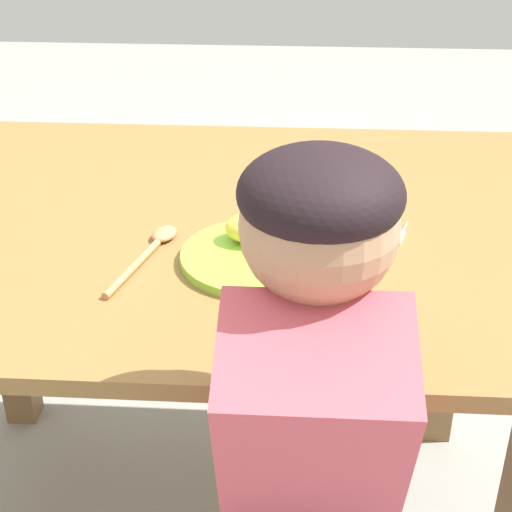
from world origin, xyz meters
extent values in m
cube|color=olive|center=(0.00, 0.00, 0.71)|extent=(1.22, 0.87, 0.03)
cube|color=brown|center=(-0.50, 0.33, 0.35)|extent=(0.07, 0.07, 0.70)
cube|color=brown|center=(0.50, 0.33, 0.35)|extent=(0.07, 0.07, 0.70)
cylinder|color=#89C437|center=(0.10, -0.14, 0.73)|extent=(0.22, 0.22, 0.01)
ellipsoid|color=yellow|center=(0.09, -0.11, 0.76)|extent=(0.08, 0.06, 0.04)
ellipsoid|color=red|center=(0.14, -0.17, 0.75)|extent=(0.04, 0.03, 0.03)
ellipsoid|color=red|center=(0.17, -0.16, 0.75)|extent=(0.03, 0.03, 0.02)
ellipsoid|color=red|center=(0.15, -0.12, 0.75)|extent=(0.04, 0.04, 0.02)
ellipsoid|color=white|center=(0.15, -0.18, 0.75)|extent=(0.05, 0.04, 0.02)
cube|color=silver|center=(0.29, -0.13, 0.73)|extent=(0.05, 0.12, 0.01)
cube|color=silver|center=(0.31, -0.06, 0.73)|extent=(0.04, 0.05, 0.01)
cylinder|color=silver|center=(0.33, -0.02, 0.73)|extent=(0.01, 0.03, 0.00)
cylinder|color=silver|center=(0.32, -0.02, 0.73)|extent=(0.01, 0.03, 0.00)
cylinder|color=silver|center=(0.31, -0.02, 0.73)|extent=(0.01, 0.03, 0.00)
cylinder|color=tan|center=(-0.07, -0.18, 0.73)|extent=(0.05, 0.16, 0.01)
ellipsoid|color=tan|center=(-0.04, -0.08, 0.73)|extent=(0.05, 0.06, 0.02)
cube|color=#CC4C59|center=(0.18, -0.51, 0.73)|extent=(0.18, 0.23, 0.34)
sphere|color=tan|center=(0.18, -0.46, 0.95)|extent=(0.16, 0.16, 0.16)
ellipsoid|color=black|center=(0.18, -0.46, 0.98)|extent=(0.16, 0.16, 0.09)
cylinder|color=tan|center=(0.18, -0.35, 0.75)|extent=(0.04, 0.23, 0.04)
cube|color=white|center=(0.17, 0.06, 0.73)|extent=(0.16, 0.13, 0.00)
camera|label=1|loc=(0.16, -1.14, 1.29)|focal=54.79mm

